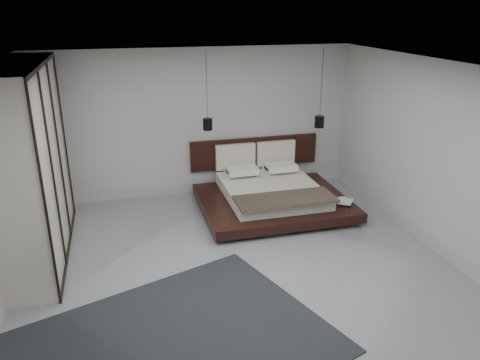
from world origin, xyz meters
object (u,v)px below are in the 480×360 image
object	(u,v)px
lattice_screen	(27,148)
rug	(164,349)
bed	(271,193)
pendant_right	(319,121)
pendant_left	(208,124)
wardrobe	(31,165)

from	to	relation	value
lattice_screen	rug	bearing A→B (deg)	-65.70
bed	pendant_right	xyz separation A→B (m)	(1.07, 0.39, 1.18)
bed	rug	distance (m)	4.08
pendant_left	pendant_right	world-z (taller)	same
pendant_left	lattice_screen	bearing A→B (deg)	177.25
bed	pendant_right	distance (m)	1.64
wardrobe	pendant_right	bearing A→B (deg)	13.13
pendant_left	bed	bearing A→B (deg)	-20.10
pendant_left	rug	bearing A→B (deg)	-108.62
pendant_right	rug	distance (m)	5.25
pendant_left	wardrobe	size ratio (longest dim) A/B	0.48
pendant_right	pendant_left	bearing A→B (deg)	-180.00
pendant_right	lattice_screen	bearing A→B (deg)	178.39
bed	wardrobe	bearing A→B (deg)	-168.90
pendant_right	bed	bearing A→B (deg)	-159.90
lattice_screen	bed	xyz separation A→B (m)	(4.07, -0.53, -1.02)
lattice_screen	wardrobe	bearing A→B (deg)	-78.92
lattice_screen	rug	size ratio (longest dim) A/B	0.73
lattice_screen	bed	size ratio (longest dim) A/B	1.00
bed	rug	size ratio (longest dim) A/B	0.73
bed	wardrobe	xyz separation A→B (m)	(-3.82, -0.75, 1.13)
wardrobe	bed	bearing A→B (deg)	11.10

